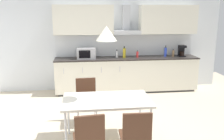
% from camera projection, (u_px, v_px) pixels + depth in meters
% --- Properties ---
extents(ground_plane, '(8.84, 8.38, 0.02)m').
position_uv_depth(ground_plane, '(100.00, 138.00, 4.30)').
color(ground_plane, beige).
extents(wall_back, '(7.07, 0.10, 2.76)m').
position_uv_depth(wall_back, '(92.00, 39.00, 6.72)').
color(wall_back, silver).
rests_on(wall_back, ground_plane).
extents(kitchen_counter, '(3.78, 0.63, 0.92)m').
position_uv_depth(kitchen_counter, '(127.00, 74.00, 6.70)').
color(kitchen_counter, '#333333').
rests_on(kitchen_counter, ground_plane).
extents(backsplash_tile, '(3.76, 0.02, 0.56)m').
position_uv_depth(backsplash_tile, '(125.00, 45.00, 6.81)').
color(backsplash_tile, silver).
rests_on(backsplash_tile, kitchen_counter).
extents(upper_wall_cabinets, '(3.76, 0.40, 0.75)m').
position_uv_depth(upper_wall_cabinets, '(127.00, 20.00, 6.50)').
color(upper_wall_cabinets, silver).
extents(microwave, '(0.48, 0.35, 0.28)m').
position_uv_depth(microwave, '(86.00, 53.00, 6.44)').
color(microwave, '#ADADB2').
rests_on(microwave, kitchen_counter).
extents(coffee_maker, '(0.18, 0.19, 0.30)m').
position_uv_depth(coffee_maker, '(182.00, 51.00, 6.75)').
color(coffee_maker, black).
rests_on(coffee_maker, kitchen_counter).
extents(bottle_white, '(0.06, 0.06, 0.21)m').
position_uv_depth(bottle_white, '(117.00, 54.00, 6.57)').
color(bottle_white, white).
rests_on(bottle_white, kitchen_counter).
extents(bottle_blue, '(0.07, 0.07, 0.29)m').
position_uv_depth(bottle_blue, '(165.00, 52.00, 6.73)').
color(bottle_blue, blue).
rests_on(bottle_blue, kitchen_counter).
extents(bottle_yellow, '(0.08, 0.08, 0.30)m').
position_uv_depth(bottle_yellow, '(124.00, 53.00, 6.56)').
color(bottle_yellow, yellow).
rests_on(bottle_yellow, kitchen_counter).
extents(bottle_red, '(0.06, 0.06, 0.19)m').
position_uv_depth(bottle_red, '(137.00, 54.00, 6.60)').
color(bottle_red, red).
rests_on(bottle_red, kitchen_counter).
extents(bottle_brown, '(0.06, 0.06, 0.21)m').
position_uv_depth(bottle_brown, '(173.00, 53.00, 6.70)').
color(bottle_brown, brown).
rests_on(bottle_brown, kitchen_counter).
extents(dining_table, '(1.40, 0.81, 0.75)m').
position_uv_depth(dining_table, '(107.00, 102.00, 4.00)').
color(dining_table, silver).
rests_on(dining_table, ground_plane).
extents(chair_far_left, '(0.42, 0.42, 0.87)m').
position_uv_depth(chair_far_left, '(86.00, 96.00, 4.76)').
color(chair_far_left, '#4C2D1E').
rests_on(chair_far_left, ground_plane).
extents(chair_near_left, '(0.43, 0.43, 0.87)m').
position_uv_depth(chair_near_left, '(89.00, 137.00, 3.25)').
color(chair_near_left, '#4C2D1E').
rests_on(chair_near_left, ground_plane).
extents(chair_near_right, '(0.41, 0.41, 0.87)m').
position_uv_depth(chair_near_right, '(136.00, 134.00, 3.32)').
color(chair_near_right, '#4C2D1E').
rests_on(chair_near_right, ground_plane).
extents(pendant_lamp, '(0.32, 0.32, 0.22)m').
position_uv_depth(pendant_lamp, '(106.00, 33.00, 3.75)').
color(pendant_lamp, silver).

